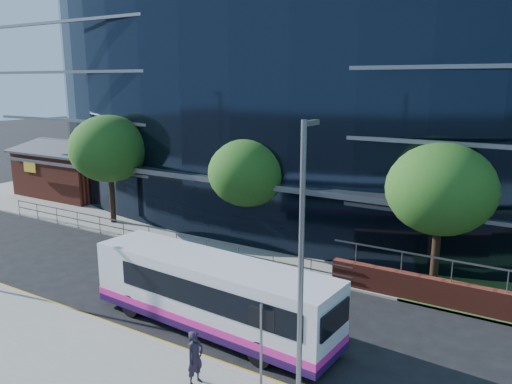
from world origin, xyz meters
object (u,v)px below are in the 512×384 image
Objects in this scene: tree_far_b at (248,173)px; streetlight_east at (301,271)px; street_sign at (261,330)px; pedestrian at (195,358)px; tree_far_c at (441,189)px; brick_pavilion at (76,171)px; tree_far_a at (109,149)px; city_bus at (213,294)px.

streetlight_east is (9.00, -11.67, 0.23)m from tree_far_b.
street_sign is 2.33m from pedestrian.
tree_far_c is 11.22m from streetlight_east.
streetlight_east is at bearing -29.24° from brick_pavilion.
tree_far_b is 0.93× the size of tree_far_c.
tree_far_b is (10.00, 0.50, -0.65)m from tree_far_a.
brick_pavilion is 0.85× the size of city_bus.
city_bus is (22.90, -12.53, -0.50)m from brick_pavilion.
tree_far_a reaches higher than tree_far_c.
pedestrian is (1.68, -3.18, -0.45)m from city_bus.
tree_far_b is at bearing 124.08° from street_sign.
brick_pavilion is 26.11m from city_bus.
tree_far_c is 0.81× the size of streetlight_east.
streetlight_east is at bearing -85.39° from pedestrian.
street_sign is (26.50, -15.09, 0.21)m from brick_pavilion.
city_bus reaches higher than pedestrian.
tree_far_a is 1.15× the size of tree_far_b.
street_sign is 1.67× the size of pedestrian.
tree_far_c reaches higher than tree_far_b.
tree_far_c is at bearing 84.89° from streetlight_east.
street_sign is 0.43× the size of tree_far_c.
streetlight_east reaches higher than street_sign.
street_sign is 0.40× the size of tree_far_a.
city_bus is 6.03× the size of pedestrian.
tree_far_b is at bearing 2.86° from tree_far_a.
tree_far_a reaches higher than street_sign.
tree_far_c reaches higher than city_bus.
tree_far_a reaches higher than pedestrian.
tree_far_b is at bearing -11.88° from brick_pavilion.
tree_far_a is at bearing 153.55° from city_bus.
brick_pavilion is 3.07× the size of street_sign.
tree_far_c is (10.00, -0.50, 0.33)m from tree_far_b.
city_bus is (-5.10, 3.14, -3.00)m from streetlight_east.
pedestrian is at bearing -179.39° from streetlight_east.
tree_far_c is at bearing -17.52° from pedestrian.
pedestrian is at bearing -111.51° from tree_far_c.
street_sign is at bearing -68.02° from pedestrian.
tree_far_c is at bearing 0.00° from tree_far_a.
tree_far_a is at bearing 180.00° from tree_far_c.
city_bus is at bearing 148.36° from streetlight_east.
city_bus is (-6.10, -8.03, -3.10)m from tree_far_c.
tree_far_b is 10.02m from tree_far_c.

